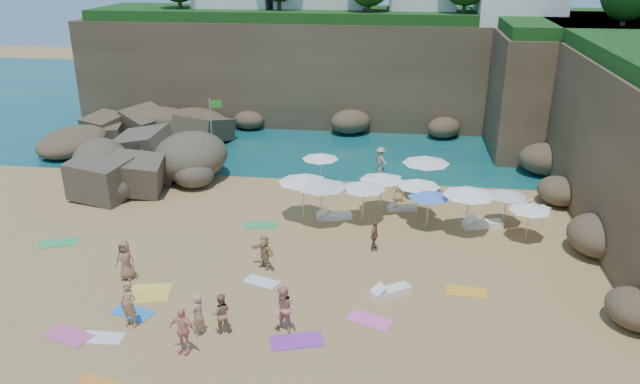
# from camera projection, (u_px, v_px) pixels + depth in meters

# --- Properties ---
(ground) EXTENTS (120.00, 120.00, 0.00)m
(ground) POSITION_uv_depth(u_px,v_px,m) (269.00, 253.00, 29.01)
(ground) COLOR tan
(ground) RESTS_ON ground
(seawater) EXTENTS (120.00, 120.00, 0.00)m
(seawater) POSITION_uv_depth(u_px,v_px,m) (337.00, 104.00, 56.70)
(seawater) COLOR #0C4751
(seawater) RESTS_ON ground
(cliff_back) EXTENTS (44.00, 8.00, 8.00)m
(cliff_back) POSITION_uv_depth(u_px,v_px,m) (356.00, 71.00, 50.38)
(cliff_back) COLOR brown
(cliff_back) RESTS_ON ground
(cliff_corner) EXTENTS (10.00, 12.00, 8.00)m
(cliff_corner) POSITION_uv_depth(u_px,v_px,m) (563.00, 89.00, 43.91)
(cliff_corner) COLOR brown
(cliff_corner) RESTS_ON ground
(rock_promontory) EXTENTS (12.00, 7.00, 2.00)m
(rock_promontory) POSITION_uv_depth(u_px,v_px,m) (166.00, 144.00, 45.14)
(rock_promontory) COLOR brown
(rock_promontory) RESTS_ON ground
(marina_masts) EXTENTS (3.10, 0.10, 6.00)m
(marina_masts) POSITION_uv_depth(u_px,v_px,m) (161.00, 67.00, 57.64)
(marina_masts) COLOR white
(marina_masts) RESTS_ON ground
(rock_outcrop) EXTENTS (7.62, 6.00, 2.87)m
(rock_outcrop) POSITION_uv_depth(u_px,v_px,m) (141.00, 185.00, 37.34)
(rock_outcrop) COLOR brown
(rock_outcrop) RESTS_ON ground
(flag_pole) EXTENTS (0.80, 0.34, 4.21)m
(flag_pole) POSITION_uv_depth(u_px,v_px,m) (213.00, 122.00, 40.66)
(flag_pole) COLOR silver
(flag_pole) RESTS_ON ground
(parasol_0) EXTENTS (2.17, 2.17, 2.05)m
(parasol_0) POSITION_uv_depth(u_px,v_px,m) (320.00, 156.00, 36.50)
(parasol_0) COLOR silver
(parasol_0) RESTS_ON ground
(parasol_1) EXTENTS (2.60, 2.60, 2.45)m
(parasol_1) POSITION_uv_depth(u_px,v_px,m) (303.00, 178.00, 31.91)
(parasol_1) COLOR silver
(parasol_1) RESTS_ON ground
(parasol_2) EXTENTS (2.31, 2.31, 2.18)m
(parasol_2) POSITION_uv_depth(u_px,v_px,m) (363.00, 186.00, 31.63)
(parasol_2) COLOR silver
(parasol_2) RESTS_ON ground
(parasol_3) EXTENTS (2.56, 2.56, 2.42)m
(parasol_3) POSITION_uv_depth(u_px,v_px,m) (469.00, 191.00, 30.26)
(parasol_3) COLOR silver
(parasol_3) RESTS_ON ground
(parasol_4) EXTENTS (2.64, 2.64, 2.50)m
(parasol_4) POSITION_uv_depth(u_px,v_px,m) (426.00, 160.00, 34.57)
(parasol_4) COLOR silver
(parasol_4) RESTS_ON ground
(parasol_5) EXTENTS (2.24, 2.24, 2.12)m
(parasol_5) POSITION_uv_depth(u_px,v_px,m) (419.00, 183.00, 32.13)
(parasol_5) COLOR silver
(parasol_5) RESTS_ON ground
(parasol_7) EXTENTS (2.32, 2.32, 2.19)m
(parasol_7) POSITION_uv_depth(u_px,v_px,m) (381.00, 177.00, 32.83)
(parasol_7) COLOR silver
(parasol_7) RESTS_ON ground
(parasol_8) EXTENTS (2.01, 2.01, 1.90)m
(parasol_8) POSITION_uv_depth(u_px,v_px,m) (507.00, 193.00, 31.35)
(parasol_8) COLOR silver
(parasol_8) RESTS_ON ground
(parasol_9) EXTENTS (2.58, 2.58, 2.44)m
(parasol_9) POSITION_uv_depth(u_px,v_px,m) (321.00, 183.00, 31.29)
(parasol_9) COLOR silver
(parasol_9) RESTS_ON ground
(parasol_10) EXTENTS (2.10, 2.10, 1.99)m
(parasol_10) POSITION_uv_depth(u_px,v_px,m) (429.00, 194.00, 31.01)
(parasol_10) COLOR silver
(parasol_10) RESTS_ON ground
(parasol_11) EXTENTS (1.97, 1.97, 1.87)m
(parasol_11) POSITION_uv_depth(u_px,v_px,m) (530.00, 207.00, 29.71)
(parasol_11) COLOR silver
(parasol_11) RESTS_ON ground
(lounger_0) EXTENTS (1.94, 1.12, 0.29)m
(lounger_0) POSITION_uv_depth(u_px,v_px,m) (334.00, 216.00, 32.66)
(lounger_0) COLOR white
(lounger_0) RESTS_ON ground
(lounger_1) EXTENTS (2.08, 1.12, 0.31)m
(lounger_1) POSITION_uv_depth(u_px,v_px,m) (483.00, 224.00, 31.67)
(lounger_1) COLOR white
(lounger_1) RESTS_ON ground
(lounger_2) EXTENTS (1.60, 0.74, 0.24)m
(lounger_2) POSITION_uv_depth(u_px,v_px,m) (532.00, 208.00, 33.68)
(lounger_2) COLOR silver
(lounger_2) RESTS_ON ground
(lounger_3) EXTENTS (1.65, 0.85, 0.24)m
(lounger_3) POSITION_uv_depth(u_px,v_px,m) (402.00, 208.00, 33.72)
(lounger_3) COLOR silver
(lounger_3) RESTS_ON ground
(lounger_4) EXTENTS (1.59, 1.28, 0.24)m
(lounger_4) POSITION_uv_depth(u_px,v_px,m) (535.00, 208.00, 33.79)
(lounger_4) COLOR white
(lounger_4) RESTS_ON ground
(lounger_5) EXTENTS (1.73, 1.46, 0.27)m
(lounger_5) POSITION_uv_depth(u_px,v_px,m) (391.00, 291.00, 25.53)
(lounger_5) COLOR white
(lounger_5) RESTS_ON ground
(towel_0) EXTENTS (1.85, 1.30, 0.03)m
(towel_0) POSITION_uv_depth(u_px,v_px,m) (133.00, 312.00, 24.26)
(towel_0) COLOR #277DD5
(towel_0) RESTS_ON ground
(towel_1) EXTENTS (2.01, 1.45, 0.03)m
(towel_1) POSITION_uv_depth(u_px,v_px,m) (69.00, 335.00, 22.82)
(towel_1) COLOR #D5538E
(towel_1) RESTS_ON ground
(towel_3) EXTENTS (2.00, 1.51, 0.03)m
(towel_3) POSITION_uv_depth(u_px,v_px,m) (58.00, 243.00, 29.99)
(towel_3) COLOR green
(towel_3) RESTS_ON ground
(towel_4) EXTENTS (1.88, 1.28, 0.03)m
(towel_4) POSITION_uv_depth(u_px,v_px,m) (147.00, 297.00, 25.32)
(towel_4) COLOR yellow
(towel_4) RESTS_ON ground
(towel_5) EXTENTS (1.56, 0.82, 0.03)m
(towel_5) POSITION_uv_depth(u_px,v_px,m) (102.00, 338.00, 22.70)
(towel_5) COLOR white
(towel_5) RESTS_ON ground
(towel_6) EXTENTS (2.11, 1.49, 0.03)m
(towel_6) POSITION_uv_depth(u_px,v_px,m) (297.00, 341.00, 22.50)
(towel_6) COLOR purple
(towel_6) RESTS_ON ground
(towel_9) EXTENTS (1.89, 1.43, 0.03)m
(towel_9) POSITION_uv_depth(u_px,v_px,m) (370.00, 320.00, 23.76)
(towel_9) COLOR #FF63B8
(towel_9) RESTS_ON ground
(towel_10) EXTENTS (1.69, 0.92, 0.03)m
(towel_10) POSITION_uv_depth(u_px,v_px,m) (467.00, 292.00, 25.74)
(towel_10) COLOR #FFAA28
(towel_10) RESTS_ON ground
(towel_11) EXTENTS (1.80, 1.05, 0.03)m
(towel_11) POSITION_uv_depth(u_px,v_px,m) (261.00, 225.00, 31.90)
(towel_11) COLOR green
(towel_11) RESTS_ON ground
(towel_12) EXTENTS (1.72, 1.09, 0.03)m
(towel_12) POSITION_uv_depth(u_px,v_px,m) (152.00, 289.00, 25.96)
(towel_12) COLOR yellow
(towel_12) RESTS_ON ground
(towel_13) EXTENTS (1.65, 1.20, 0.03)m
(towel_13) POSITION_uv_depth(u_px,v_px,m) (262.00, 282.00, 26.51)
(towel_13) COLOR white
(towel_13) RESTS_ON ground
(person_stand_1) EXTENTS (0.90, 0.79, 1.56)m
(person_stand_1) POSITION_uv_depth(u_px,v_px,m) (221.00, 313.00, 22.81)
(person_stand_1) COLOR #A67453
(person_stand_1) RESTS_ON ground
(person_stand_2) EXTENTS (1.00, 1.03, 1.58)m
(person_stand_2) POSITION_uv_depth(u_px,v_px,m) (381.00, 159.00, 39.39)
(person_stand_2) COLOR #E9A484
(person_stand_2) RESTS_ON ground
(person_stand_3) EXTENTS (0.53, 0.93, 1.50)m
(person_stand_3) POSITION_uv_depth(u_px,v_px,m) (374.00, 235.00, 29.06)
(person_stand_3) COLOR #955D4A
(person_stand_3) RESTS_ON ground
(person_stand_4) EXTENTS (0.84, 0.63, 1.54)m
(person_stand_4) POSITION_uv_depth(u_px,v_px,m) (398.00, 188.00, 34.71)
(person_stand_4) COLOR #E1B576
(person_stand_4) RESTS_ON ground
(person_stand_5) EXTENTS (1.62, 1.02, 1.69)m
(person_stand_5) POSITION_uv_depth(u_px,v_px,m) (207.00, 153.00, 40.37)
(person_stand_5) COLOR tan
(person_stand_5) RESTS_ON ground
(person_stand_6) EXTENTS (0.60, 0.72, 1.68)m
(person_stand_6) POSITION_uv_depth(u_px,v_px,m) (198.00, 315.00, 22.60)
(person_stand_6) COLOR tan
(person_stand_6) RESTS_ON ground
(person_lie_1) EXTENTS (1.38, 1.93, 0.43)m
(person_lie_1) POSITION_uv_depth(u_px,v_px,m) (184.00, 347.00, 21.82)
(person_lie_1) COLOR #F9A48D
(person_lie_1) RESTS_ON ground
(person_lie_2) EXTENTS (0.92, 1.78, 0.46)m
(person_lie_2) POSITION_uv_depth(u_px,v_px,m) (127.00, 274.00, 26.68)
(person_lie_2) COLOR #926449
(person_lie_2) RESTS_ON ground
(person_lie_3) EXTENTS (2.02, 2.05, 0.40)m
(person_lie_3) POSITION_uv_depth(u_px,v_px,m) (265.00, 264.00, 27.62)
(person_lie_3) COLOR tan
(person_lie_3) RESTS_ON ground
(person_lie_4) EXTENTS (1.06, 1.94, 0.44)m
(person_lie_4) POSITION_uv_depth(u_px,v_px,m) (131.00, 321.00, 23.33)
(person_lie_4) COLOR #AB7D55
(person_lie_4) RESTS_ON ground
(person_lie_5) EXTENTS (1.53, 2.02, 0.69)m
(person_lie_5) POSITION_uv_depth(u_px,v_px,m) (284.00, 324.00, 22.92)
(person_lie_5) COLOR tan
(person_lie_5) RESTS_ON ground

